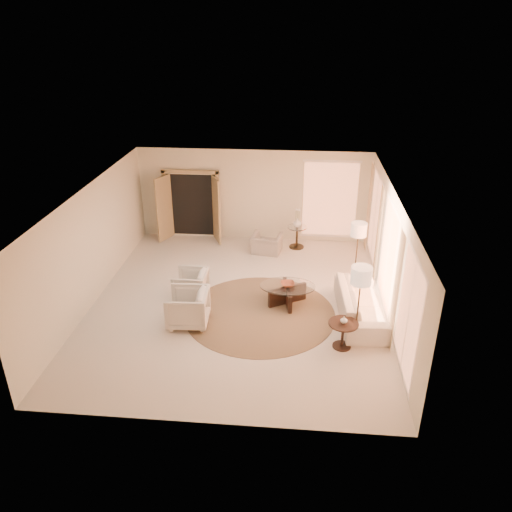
# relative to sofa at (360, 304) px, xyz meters

# --- Properties ---
(room) EXTENTS (7.04, 8.04, 2.83)m
(room) POSITION_rel_sofa_xyz_m (-2.88, 0.37, 1.05)
(room) COLOR beige
(room) RESTS_ON ground
(windows_right) EXTENTS (0.10, 6.40, 2.40)m
(windows_right) POSITION_rel_sofa_xyz_m (0.57, 0.47, 1.00)
(windows_right) COLOR #FF9866
(windows_right) RESTS_ON room
(window_back_corner) EXTENTS (1.70, 0.10, 2.40)m
(window_back_corner) POSITION_rel_sofa_xyz_m (-0.58, 4.32, 1.00)
(window_back_corner) COLOR #FF9866
(window_back_corner) RESTS_ON room
(curtains_right) EXTENTS (0.06, 5.20, 2.60)m
(curtains_right) POSITION_rel_sofa_xyz_m (0.52, 1.37, 0.95)
(curtains_right) COLOR beige
(curtains_right) RESTS_ON room
(french_doors) EXTENTS (1.95, 0.66, 2.16)m
(french_doors) POSITION_rel_sofa_xyz_m (-4.78, 4.19, 0.72)
(french_doors) COLOR tan
(french_doors) RESTS_ON room
(area_rug) EXTENTS (4.60, 4.60, 0.01)m
(area_rug) POSITION_rel_sofa_xyz_m (-2.31, -0.05, -0.34)
(area_rug) COLOR #443120
(area_rug) RESTS_ON room
(sofa) EXTENTS (1.07, 2.44, 0.70)m
(sofa) POSITION_rel_sofa_xyz_m (0.00, 0.00, 0.00)
(sofa) COLOR beige
(sofa) RESTS_ON room
(armchair_left) EXTENTS (0.75, 0.80, 0.80)m
(armchair_left) POSITION_rel_sofa_xyz_m (-4.07, 0.53, 0.05)
(armchair_left) COLOR beige
(armchair_left) RESTS_ON room
(armchair_right) EXTENTS (0.87, 0.92, 0.91)m
(armchair_right) POSITION_rel_sofa_xyz_m (-3.89, -0.61, 0.11)
(armchair_right) COLOR beige
(armchair_right) RESTS_ON room
(accent_chair) EXTENTS (0.94, 0.69, 0.75)m
(accent_chair) POSITION_rel_sofa_xyz_m (-2.41, 3.33, 0.03)
(accent_chair) COLOR #9C978C
(accent_chair) RESTS_ON room
(coffee_table) EXTENTS (1.77, 1.77, 0.49)m
(coffee_table) POSITION_rel_sofa_xyz_m (-1.69, 0.47, -0.04)
(coffee_table) COLOR black
(coffee_table) RESTS_ON room
(end_table) EXTENTS (0.63, 0.63, 0.59)m
(end_table) POSITION_rel_sofa_xyz_m (-0.48, -1.20, 0.06)
(end_table) COLOR black
(end_table) RESTS_ON room
(side_table) EXTENTS (0.58, 0.58, 0.67)m
(side_table) POSITION_rel_sofa_xyz_m (-1.52, 3.77, 0.06)
(side_table) COLOR #2D2518
(side_table) RESTS_ON room
(floor_lamp_near) EXTENTS (0.40, 0.40, 1.67)m
(floor_lamp_near) POSITION_rel_sofa_xyz_m (0.02, 1.72, 1.07)
(floor_lamp_near) COLOR #2D2518
(floor_lamp_near) RESTS_ON room
(floor_lamp_far) EXTENTS (0.43, 0.43, 1.78)m
(floor_lamp_far) POSITION_rel_sofa_xyz_m (-0.18, -0.95, 1.16)
(floor_lamp_far) COLOR #2D2518
(floor_lamp_far) RESTS_ON room
(bowl) EXTENTS (0.39, 0.39, 0.08)m
(bowl) POSITION_rel_sofa_xyz_m (-1.69, 0.47, 0.18)
(bowl) COLOR brown
(bowl) RESTS_ON coffee_table
(end_vase) EXTENTS (0.19, 0.19, 0.16)m
(end_vase) POSITION_rel_sofa_xyz_m (-0.48, -1.20, 0.32)
(end_vase) COLOR white
(end_vase) RESTS_ON end_table
(side_vase) EXTENTS (0.31, 0.31, 0.26)m
(side_vase) POSITION_rel_sofa_xyz_m (-1.52, 3.77, 0.45)
(side_vase) COLOR white
(side_vase) RESTS_ON side_table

